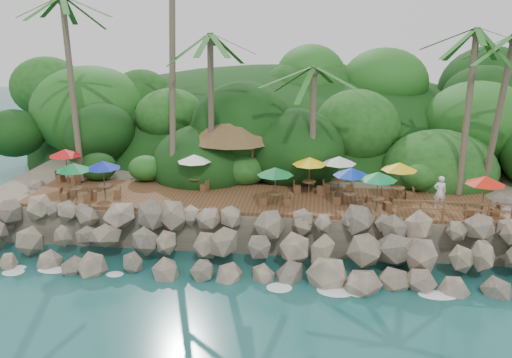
# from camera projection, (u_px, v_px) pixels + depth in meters

# --- Properties ---
(ground) EXTENTS (140.00, 140.00, 0.00)m
(ground) POSITION_uv_depth(u_px,v_px,m) (241.00, 284.00, 25.47)
(ground) COLOR #19514F
(ground) RESTS_ON ground
(land_base) EXTENTS (32.00, 25.20, 2.10)m
(land_base) POSITION_uv_depth(u_px,v_px,m) (272.00, 171.00, 40.39)
(land_base) COLOR gray
(land_base) RESTS_ON ground
(jungle_hill) EXTENTS (44.80, 28.00, 15.40)m
(jungle_hill) POSITION_uv_depth(u_px,v_px,m) (279.00, 160.00, 47.83)
(jungle_hill) COLOR #143811
(jungle_hill) RESTS_ON ground
(seawall) EXTENTS (29.00, 4.00, 2.30)m
(seawall) POSITION_uv_depth(u_px,v_px,m) (247.00, 245.00, 27.05)
(seawall) COLOR gray
(seawall) RESTS_ON ground
(terrace) EXTENTS (26.00, 5.00, 0.20)m
(terrace) POSITION_uv_depth(u_px,v_px,m) (256.00, 199.00, 30.55)
(terrace) COLOR brown
(terrace) RESTS_ON land_base
(jungle_foliage) EXTENTS (44.00, 16.00, 12.00)m
(jungle_foliage) POSITION_uv_depth(u_px,v_px,m) (270.00, 188.00, 39.74)
(jungle_foliage) COLOR #143811
(jungle_foliage) RESTS_ON ground
(foam_line) EXTENTS (25.20, 0.80, 0.06)m
(foam_line) POSITION_uv_depth(u_px,v_px,m) (242.00, 281.00, 25.75)
(foam_line) COLOR white
(foam_line) RESTS_ON ground
(palms) EXTENTS (30.76, 6.42, 14.61)m
(palms) POSITION_uv_depth(u_px,v_px,m) (285.00, 19.00, 30.02)
(palms) COLOR brown
(palms) RESTS_ON ground
(palapa) EXTENTS (5.56, 5.56, 4.60)m
(palapa) POSITION_uv_depth(u_px,v_px,m) (233.00, 123.00, 33.59)
(palapa) COLOR brown
(palapa) RESTS_ON ground
(dining_clusters) EXTENTS (25.58, 5.18, 2.14)m
(dining_clusters) POSITION_uv_depth(u_px,v_px,m) (266.00, 168.00, 29.79)
(dining_clusters) COLOR brown
(dining_clusters) RESTS_ON terrace
(railing) EXTENTS (6.10, 0.10, 1.00)m
(railing) POSITION_uv_depth(u_px,v_px,m) (455.00, 209.00, 26.96)
(railing) COLOR brown
(railing) RESTS_ON terrace
(waiter) EXTENTS (0.66, 0.43, 1.79)m
(waiter) POSITION_uv_depth(u_px,v_px,m) (440.00, 192.00, 28.57)
(waiter) COLOR white
(waiter) RESTS_ON terrace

